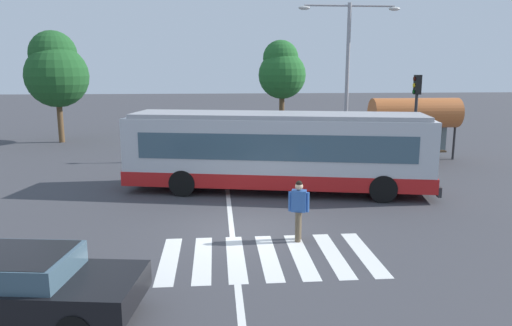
% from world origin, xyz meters
% --- Properties ---
extents(ground_plane, '(160.00, 160.00, 0.00)m').
position_xyz_m(ground_plane, '(0.00, 0.00, 0.00)').
color(ground_plane, '#3D3D42').
extents(city_transit_bus, '(12.03, 4.88, 3.06)m').
position_xyz_m(city_transit_bus, '(1.48, 4.58, 1.59)').
color(city_transit_bus, black).
rests_on(city_transit_bus, ground_plane).
extents(pedestrian_crossing_street, '(0.56, 0.38, 1.72)m').
position_xyz_m(pedestrian_crossing_street, '(1.37, -0.94, 0.97)').
color(pedestrian_crossing_street, brown).
rests_on(pedestrian_crossing_street, ground_plane).
extents(foreground_sedan, '(4.71, 2.44, 1.35)m').
position_xyz_m(foreground_sedan, '(-4.63, -4.76, 0.77)').
color(foreground_sedan, black).
rests_on(foreground_sedan, ground_plane).
extents(parked_car_teal, '(1.97, 4.55, 1.35)m').
position_xyz_m(parked_car_teal, '(-2.67, 15.01, 0.77)').
color(parked_car_teal, black).
rests_on(parked_car_teal, ground_plane).
extents(parked_car_black, '(2.22, 4.65, 1.35)m').
position_xyz_m(parked_car_black, '(0.01, 14.85, 0.77)').
color(parked_car_black, black).
rests_on(parked_car_black, ground_plane).
extents(parked_car_charcoal, '(2.14, 4.62, 1.35)m').
position_xyz_m(parked_car_charcoal, '(2.55, 14.84, 0.77)').
color(parked_car_charcoal, black).
rests_on(parked_car_charcoal, ground_plane).
extents(traffic_light_far_corner, '(0.33, 0.32, 4.45)m').
position_xyz_m(traffic_light_far_corner, '(8.53, 8.28, 3.00)').
color(traffic_light_far_corner, '#28282B').
rests_on(traffic_light_far_corner, ground_plane).
extents(bus_stop_shelter, '(4.59, 1.54, 3.25)m').
position_xyz_m(bus_stop_shelter, '(9.41, 10.41, 2.42)').
color(bus_stop_shelter, '#28282B').
rests_on(bus_stop_shelter, ground_plane).
extents(twin_arm_street_lamp, '(5.31, 0.32, 8.04)m').
position_xyz_m(twin_arm_street_lamp, '(6.06, 11.43, 5.07)').
color(twin_arm_street_lamp, '#939399').
rests_on(twin_arm_street_lamp, ground_plane).
extents(background_tree_left, '(3.96, 3.96, 7.13)m').
position_xyz_m(background_tree_left, '(-10.99, 18.47, 4.66)').
color(background_tree_left, brown).
rests_on(background_tree_left, ground_plane).
extents(background_tree_right, '(3.21, 3.21, 6.64)m').
position_xyz_m(background_tree_right, '(3.65, 19.11, 4.62)').
color(background_tree_right, brown).
rests_on(background_tree_right, ground_plane).
extents(crosswalk_painted_stripes, '(5.48, 3.06, 0.01)m').
position_xyz_m(crosswalk_painted_stripes, '(0.41, -2.06, 0.00)').
color(crosswalk_painted_stripes, silver).
rests_on(crosswalk_painted_stripes, ground_plane).
extents(lane_center_line, '(0.16, 24.00, 0.01)m').
position_xyz_m(lane_center_line, '(-0.46, 2.00, 0.00)').
color(lane_center_line, silver).
rests_on(lane_center_line, ground_plane).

